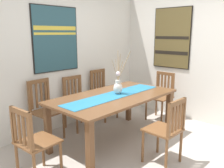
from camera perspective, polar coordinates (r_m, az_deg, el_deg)
The scene contains 14 objects.
ground_plane at distance 3.55m, azimuth 8.73°, elevation -16.98°, with size 6.40×6.40×0.03m, color #B2A89E.
wall_back at distance 4.41m, azimuth -11.22°, elevation 7.37°, with size 6.40×0.12×2.70m, color silver.
wall_side at distance 4.78m, azimuth 21.99°, elevation 7.08°, with size 0.12×6.40×2.70m, color silver.
dining_table at distance 3.66m, azimuth 0.54°, elevation -4.18°, with size 1.98×1.04×0.77m.
table_runner at distance 3.64m, azimuth 0.55°, elevation -2.67°, with size 1.82×0.36×0.01m, color #236B93.
centerpiece_vase at distance 3.68m, azimuth 1.46°, elevation -0.46°, with size 0.22×0.26×0.67m.
chair_0 at distance 4.01m, azimuth -15.91°, elevation -5.74°, with size 0.45×0.45×0.97m.
chair_1 at distance 4.35m, azimuth -8.47°, elevation -4.02°, with size 0.44×0.44×0.94m.
chair_2 at distance 2.94m, azimuth -18.34°, elevation -13.00°, with size 0.45×0.45×0.91m.
chair_3 at distance 4.79m, azimuth -2.37°, elevation -2.21°, with size 0.43×0.43×0.98m.
chair_4 at distance 4.81m, azimuth 11.75°, elevation -2.57°, with size 0.43×0.43×0.94m.
chair_5 at distance 3.20m, azimuth 13.00°, elevation -10.50°, with size 0.43×0.43×0.90m.
painting_on_back_wall at distance 4.22m, azimuth -13.38°, elevation 10.45°, with size 0.89×0.05×1.10m.
painting_on_side_wall at distance 5.01m, azimuth 14.20°, elevation 10.62°, with size 0.05×0.80×1.20m.
Camera 1 is at (-2.59, -1.69, 1.71)m, focal length 38.03 mm.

